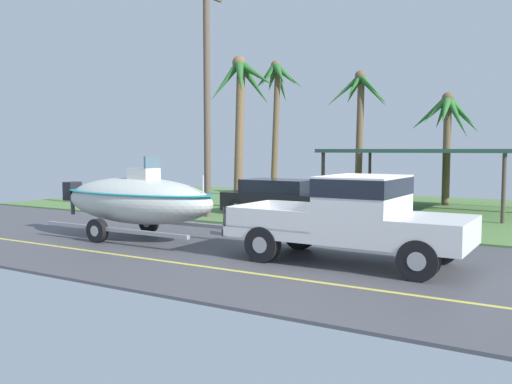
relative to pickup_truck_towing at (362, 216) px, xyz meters
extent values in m
cube|color=#4C4C51|center=(-0.63, -0.20, -1.09)|extent=(36.00, 8.00, 0.06)
cube|color=#567F42|center=(-0.63, 10.80, -1.07)|extent=(36.00, 14.00, 0.11)
cube|color=#DBCC4C|center=(-0.63, -2.00, -1.06)|extent=(34.20, 0.12, 0.01)
cube|color=silver|center=(-0.33, 0.00, -0.43)|extent=(5.23, 2.07, 0.22)
cube|color=silver|center=(1.55, 0.00, -0.13)|extent=(1.46, 2.07, 0.38)
cube|color=silver|center=(0.03, 0.00, 0.27)|extent=(1.57, 2.07, 1.19)
cube|color=black|center=(0.03, 0.00, 0.64)|extent=(1.59, 2.09, 0.38)
cube|color=#9D9D9D|center=(-1.85, 0.00, -0.30)|extent=(2.20, 2.07, 0.04)
cube|color=silver|center=(-1.85, 0.99, -0.10)|extent=(2.20, 0.08, 0.45)
cube|color=silver|center=(-1.85, -0.99, -0.10)|extent=(2.20, 0.08, 0.45)
cube|color=silver|center=(-2.91, 0.00, -0.10)|extent=(0.08, 2.07, 0.45)
cube|color=#333338|center=(-3.01, 0.00, -0.49)|extent=(0.12, 1.86, 0.16)
sphere|color=#B2B2B7|center=(-3.13, 0.00, -0.44)|extent=(0.10, 0.10, 0.10)
cylinder|color=black|center=(1.48, 0.92, -0.66)|extent=(0.80, 0.28, 0.80)
cylinder|color=#9E9EA3|center=(1.48, 0.92, -0.66)|extent=(0.36, 0.29, 0.36)
cylinder|color=black|center=(1.48, -0.92, -0.66)|extent=(0.80, 0.28, 0.80)
cylinder|color=#9E9EA3|center=(1.48, -0.92, -0.66)|extent=(0.36, 0.29, 0.36)
cylinder|color=black|center=(-1.96, 0.92, -0.66)|extent=(0.80, 0.28, 0.80)
cylinder|color=#9E9EA3|center=(-1.96, 0.92, -0.66)|extent=(0.36, 0.29, 0.36)
cylinder|color=black|center=(-1.96, -0.92, -0.66)|extent=(0.80, 0.28, 0.80)
cylinder|color=#9E9EA3|center=(-1.96, -0.92, -0.66)|extent=(0.36, 0.29, 0.36)
cube|color=gray|center=(-3.58, 0.00, -0.68)|extent=(0.90, 0.10, 0.08)
cube|color=gray|center=(-6.57, 0.95, -0.68)|extent=(5.09, 0.12, 0.10)
cube|color=gray|center=(-6.57, -0.95, -0.68)|extent=(5.09, 0.12, 0.10)
cylinder|color=black|center=(-7.08, 1.01, -0.74)|extent=(0.64, 0.22, 0.64)
cylinder|color=#9E9EA3|center=(-7.08, 1.01, -0.74)|extent=(0.29, 0.23, 0.29)
cylinder|color=black|center=(-7.08, -1.01, -0.74)|extent=(0.64, 0.22, 0.64)
cylinder|color=#9E9EA3|center=(-7.08, -1.01, -0.74)|extent=(0.29, 0.23, 0.29)
ellipsoid|color=silver|center=(-6.57, 0.00, 0.01)|extent=(5.08, 1.78, 1.29)
ellipsoid|color=teal|center=(-6.57, 0.00, 0.24)|extent=(5.18, 1.82, 0.12)
cube|color=silver|center=(-6.32, 0.00, 0.60)|extent=(0.70, 0.60, 0.65)
cube|color=slate|center=(-6.02, 0.00, 1.07)|extent=(0.06, 0.56, 0.36)
cube|color=black|center=(-9.23, 0.00, 0.17)|extent=(0.36, 0.44, 0.56)
cylinder|color=#4C4C51|center=(-9.23, 0.00, -0.18)|extent=(0.12, 0.12, 0.71)
cylinder|color=silver|center=(-4.29, 0.00, 0.52)|extent=(0.04, 0.04, 0.50)
cube|color=black|center=(-5.52, 6.67, -0.53)|extent=(4.61, 1.77, 0.70)
cube|color=black|center=(-5.75, 6.67, 0.07)|extent=(2.58, 1.63, 0.50)
cylinder|color=black|center=(-3.95, 7.47, -0.73)|extent=(0.66, 0.22, 0.66)
cylinder|color=#9E9EA3|center=(-3.95, 7.47, -0.73)|extent=(0.30, 0.23, 0.30)
cylinder|color=black|center=(-3.95, 5.88, -0.73)|extent=(0.66, 0.22, 0.66)
cylinder|color=#9E9EA3|center=(-3.95, 5.88, -0.73)|extent=(0.30, 0.23, 0.30)
cylinder|color=black|center=(-7.09, 7.47, -0.73)|extent=(0.66, 0.22, 0.66)
cylinder|color=#9E9EA3|center=(-7.09, 7.47, -0.73)|extent=(0.30, 0.23, 0.30)
cylinder|color=black|center=(-7.09, 5.88, -0.73)|extent=(0.66, 0.22, 0.66)
cylinder|color=#9E9EA3|center=(-7.09, 5.88, -0.73)|extent=(0.30, 0.23, 0.30)
cylinder|color=#4C4238|center=(1.80, 8.40, 0.12)|extent=(0.14, 0.14, 2.38)
cylinder|color=#4C4238|center=(-4.71, 13.76, 0.12)|extent=(0.14, 0.14, 2.38)
cylinder|color=#4C4238|center=(-4.71, 8.40, 0.12)|extent=(0.14, 0.14, 2.38)
cube|color=#2D5647|center=(-1.46, 11.08, 1.38)|extent=(7.01, 5.86, 0.14)
cylinder|color=brown|center=(-9.46, 13.06, 2.29)|extent=(0.31, 0.78, 6.71)
cone|color=#286028|center=(-8.90, 13.07, 5.14)|extent=(1.41, 0.44, 1.32)
cone|color=#286028|center=(-8.94, 13.49, 5.10)|extent=(1.38, 1.21, 1.31)
cone|color=#286028|center=(-9.53, 13.74, 4.79)|extent=(0.56, 1.70, 1.95)
cone|color=#286028|center=(-9.88, 13.44, 5.07)|extent=(1.34, 1.26, 1.44)
cone|color=#286028|center=(-10.06, 13.10, 5.11)|extent=(1.48, 0.46, 1.34)
cone|color=#286028|center=(-9.74, 12.64, 5.09)|extent=(1.08, 1.32, 1.39)
cone|color=#286028|center=(-9.54, 12.45, 5.06)|extent=(0.46, 1.46, 1.37)
cone|color=#286028|center=(-8.90, 12.47, 5.10)|extent=(1.59, 1.64, 1.43)
sphere|color=brown|center=(-9.46, 13.06, 5.64)|extent=(0.50, 0.50, 0.50)
cylinder|color=brown|center=(-1.17, 13.60, 1.30)|extent=(0.33, 0.34, 4.72)
cone|color=#2D6B2D|center=(-0.62, 13.54, 3.08)|extent=(1.36, 0.46, 1.37)
cone|color=#2D6B2D|center=(-0.62, 14.11, 2.93)|extent=(1.60, 1.51, 1.75)
cone|color=#2D6B2D|center=(-1.23, 14.23, 3.30)|extent=(0.46, 1.46, 1.01)
cone|color=#2D6B2D|center=(-1.54, 14.09, 3.01)|extent=(1.13, 1.36, 1.52)
cone|color=#2D6B2D|center=(-1.99, 13.75, 3.01)|extent=(1.91, 0.67, 1.58)
cone|color=#2D6B2D|center=(-1.60, 13.21, 3.11)|extent=(1.19, 1.13, 1.30)
cone|color=#2D6B2D|center=(-1.13, 12.94, 3.11)|extent=(0.50, 1.61, 1.41)
cone|color=#2D6B2D|center=(-0.67, 13.20, 2.79)|extent=(1.45, 1.26, 1.96)
sphere|color=brown|center=(-1.17, 13.60, 3.66)|extent=(0.53, 0.53, 0.53)
cylinder|color=brown|center=(-5.43, 14.23, 1.95)|extent=(0.34, 0.62, 6.05)
cone|color=#2D6B2D|center=(-4.76, 14.18, 4.22)|extent=(1.63, 0.47, 1.75)
cone|color=#2D6B2D|center=(-5.02, 14.99, 4.35)|extent=(1.20, 1.83, 1.51)
cone|color=#2D6B2D|center=(-5.66, 14.78, 4.55)|extent=(0.82, 1.38, 1.10)
cone|color=#2D6B2D|center=(-5.90, 14.57, 4.37)|extent=(1.36, 1.13, 1.46)
cone|color=#2D6B2D|center=(-6.17, 13.94, 4.26)|extent=(1.76, 0.91, 1.64)
cone|color=#2D6B2D|center=(-5.58, 13.79, 4.45)|extent=(0.65, 1.19, 1.25)
cone|color=#2D6B2D|center=(-4.74, 13.63, 4.43)|extent=(1.67, 1.51, 1.32)
sphere|color=brown|center=(-5.43, 14.23, 4.97)|extent=(0.54, 0.54, 0.54)
cylinder|color=brown|center=(-8.49, 8.19, 1.99)|extent=(0.36, 0.68, 6.13)
cone|color=#286028|center=(-7.75, 8.32, 4.55)|extent=(1.76, 0.68, 1.33)
cone|color=#286028|center=(-8.09, 8.74, 4.20)|extent=(1.25, 1.53, 1.92)
cone|color=#286028|center=(-8.82, 8.70, 4.65)|extent=(0.99, 1.30, 1.05)
cone|color=#286028|center=(-9.01, 8.22, 4.57)|extent=(1.29, 0.39, 1.22)
cone|color=#286028|center=(-8.86, 7.68, 4.24)|extent=(1.16, 1.43, 1.84)
cone|color=#286028|center=(-7.99, 7.52, 4.35)|extent=(1.47, 1.79, 1.72)
sphere|color=brown|center=(-8.49, 8.19, 5.05)|extent=(0.58, 0.58, 0.58)
cylinder|color=brown|center=(-7.69, 4.82, 3.22)|extent=(0.24, 0.24, 8.57)
camera|label=1|loc=(4.17, -11.31, 1.44)|focal=38.51mm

